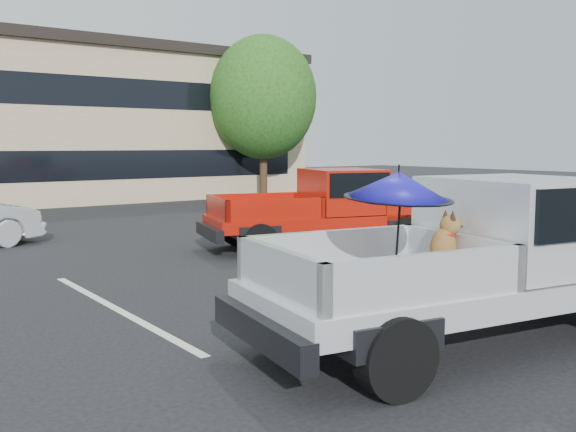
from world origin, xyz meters
The scene contains 8 objects.
ground centered at (0.00, 0.00, 0.00)m, with size 90.00×90.00×0.00m, color black.
stripe_left centered at (-3.00, 2.00, 0.00)m, with size 0.12×5.00×0.01m, color silver.
stripe_right centered at (3.00, 2.00, 0.00)m, with size 0.12×5.00×0.01m, color silver.
motel_building centered at (2.00, 20.99, 3.21)m, with size 20.40×8.40×6.30m.
tree_right centered at (9.00, 16.00, 4.21)m, with size 4.46×4.46×6.78m.
tree_back centered at (6.00, 24.00, 4.41)m, with size 4.68×4.68×7.11m.
silver_pickup centered at (0.10, -1.95, 1.05)m, with size 5.94×2.88×2.06m.
red_pickup centered at (3.04, 4.40, 0.94)m, with size 5.52×3.17×1.72m.
Camera 1 is at (-6.23, -6.35, 2.26)m, focal length 40.00 mm.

